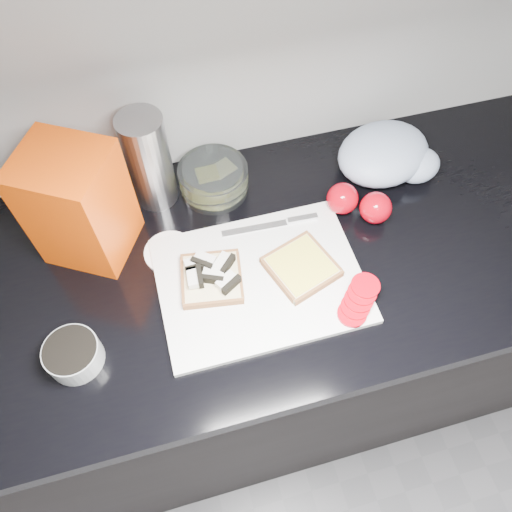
{
  "coord_description": "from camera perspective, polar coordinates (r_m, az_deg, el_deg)",
  "views": [
    {
      "loc": [
        -0.14,
        0.66,
        1.77
      ],
      "look_at": [
        0.0,
        1.17,
        0.95
      ],
      "focal_mm": 35.0,
      "sensor_mm": 36.0,
      "label": 1
    }
  ],
  "objects": [
    {
      "name": "cutting_board",
      "position": [
        0.99,
        0.46,
        -2.77
      ],
      "size": [
        0.4,
        0.3,
        0.01
      ],
      "primitive_type": "cube",
      "color": "white",
      "rests_on": "countertop"
    },
    {
      "name": "glass_bowl",
      "position": [
        1.12,
        -4.87,
        8.76
      ],
      "size": [
        0.15,
        0.15,
        0.06
      ],
      "rotation": [
        0.0,
        0.0,
        0.04
      ],
      "color": "silver",
      "rests_on": "countertop"
    },
    {
      "name": "grocery_bag",
      "position": [
        1.18,
        14.86,
        11.08
      ],
      "size": [
        0.26,
        0.23,
        0.1
      ],
      "rotation": [
        0.0,
        0.0,
        0.31
      ],
      "color": "#A8B9CF",
      "rests_on": "countertop"
    },
    {
      "name": "seed_tub",
      "position": [
        0.96,
        -20.18,
        -10.48
      ],
      "size": [
        0.1,
        0.1,
        0.05
      ],
      "color": "#9EA4A4",
      "rests_on": "countertop"
    },
    {
      "name": "tub_lid",
      "position": [
        1.05,
        -9.87,
        0.46
      ],
      "size": [
        0.14,
        0.14,
        0.01
      ],
      "primitive_type": "cylinder",
      "rotation": [
        0.0,
        0.0,
        -0.42
      ],
      "color": "white",
      "rests_on": "countertop"
    },
    {
      "name": "bread_right",
      "position": [
        1.0,
        5.2,
        -1.26
      ],
      "size": [
        0.16,
        0.16,
        0.02
      ],
      "rotation": [
        0.0,
        0.0,
        0.33
      ],
      "color": "beige",
      "rests_on": "cutting_board"
    },
    {
      "name": "bread_bag",
      "position": [
        1.01,
        -19.62,
        5.48
      ],
      "size": [
        0.21,
        0.21,
        0.25
      ],
      "primitive_type": "cube",
      "rotation": [
        0.0,
        0.0,
        -0.53
      ],
      "color": "#F85104",
      "rests_on": "countertop"
    },
    {
      "name": "steel_canister",
      "position": [
        1.06,
        -12.17,
        10.57
      ],
      "size": [
        0.09,
        0.09,
        0.22
      ],
      "primitive_type": "cylinder",
      "color": "#A4A3A8",
      "rests_on": "countertop"
    },
    {
      "name": "base_cabinet",
      "position": [
        1.45,
        -0.47,
        -10.08
      ],
      "size": [
        3.5,
        0.6,
        0.86
      ],
      "primitive_type": "cube",
      "color": "black",
      "rests_on": "ground"
    },
    {
      "name": "bread_left",
      "position": [
        0.98,
        -5.15,
        -2.37
      ],
      "size": [
        0.14,
        0.14,
        0.04
      ],
      "rotation": [
        0.0,
        0.0,
        -0.15
      ],
      "color": "beige",
      "rests_on": "cutting_board"
    },
    {
      "name": "countertop",
      "position": [
        1.05,
        -0.64,
        -0.64
      ],
      "size": [
        3.5,
        0.64,
        0.04
      ],
      "primitive_type": "cube",
      "color": "black",
      "rests_on": "base_cabinet"
    },
    {
      "name": "whole_tomatoes",
      "position": [
        1.09,
        11.68,
        5.93
      ],
      "size": [
        0.13,
        0.11,
        0.07
      ],
      "rotation": [
        0.0,
        0.0,
        -0.3
      ],
      "color": "#B40412",
      "rests_on": "countertop"
    },
    {
      "name": "tomato_slices",
      "position": [
        0.97,
        11.66,
        -4.91
      ],
      "size": [
        0.11,
        0.11,
        0.02
      ],
      "rotation": [
        0.0,
        0.0,
        0.33
      ],
      "color": "#B40412",
      "rests_on": "cutting_board"
    },
    {
      "name": "knife",
      "position": [
        1.06,
        3.02,
        3.82
      ],
      "size": [
        0.21,
        0.02,
        0.01
      ],
      "rotation": [
        0.0,
        0.0,
        -0.05
      ],
      "color": "silver",
      "rests_on": "cutting_board"
    }
  ]
}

